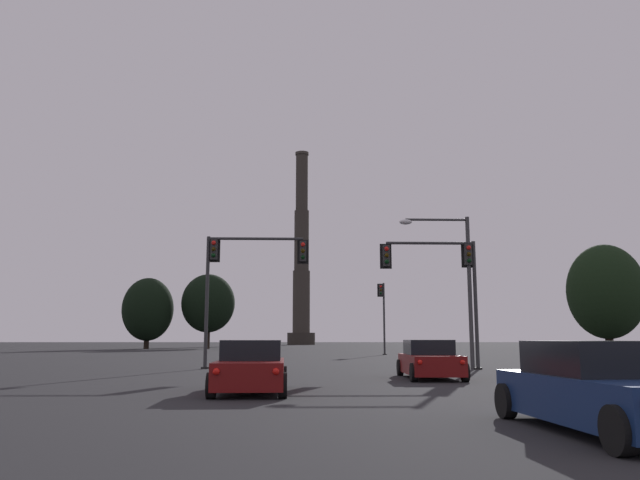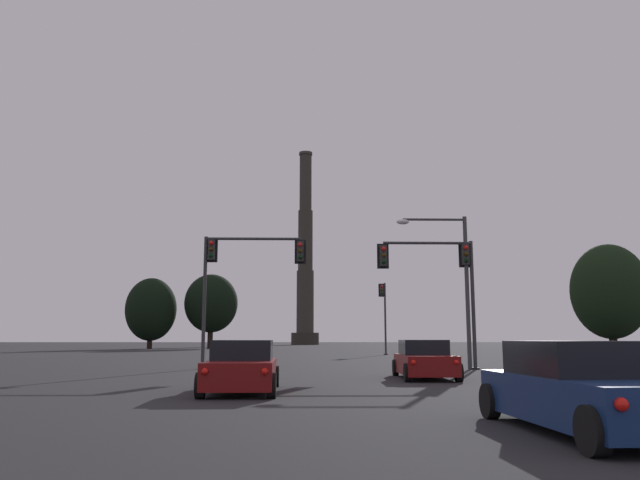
# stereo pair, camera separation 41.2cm
# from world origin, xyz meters

# --- Properties ---
(sedan_left_lane_second) EXTENTS (2.09, 4.75, 1.43)m
(sedan_left_lane_second) POSITION_xyz_m (-3.06, 15.94, 0.67)
(sedan_left_lane_second) COLOR maroon
(sedan_left_lane_second) RESTS_ON ground_plane
(sedan_right_lane_front) EXTENTS (2.12, 4.76, 1.43)m
(sedan_right_lane_front) POSITION_xyz_m (3.13, 21.80, 0.67)
(sedan_right_lane_front) COLOR maroon
(sedan_right_lane_front) RESTS_ON ground_plane
(sedan_right_lane_third) EXTENTS (2.20, 4.78, 1.43)m
(sedan_right_lane_third) POSITION_xyz_m (3.11, 8.15, 0.67)
(sedan_right_lane_third) COLOR navy
(sedan_right_lane_third) RESTS_ON ground_plane
(traffic_light_overhead_left) EXTENTS (5.30, 0.50, 6.63)m
(traffic_light_overhead_left) POSITION_xyz_m (-4.79, 29.67, 5.05)
(traffic_light_overhead_left) COLOR #2D2D30
(traffic_light_overhead_left) RESTS_ON ground_plane
(traffic_light_overhead_right) EXTENTS (4.85, 0.50, 6.26)m
(traffic_light_overhead_right) POSITION_xyz_m (5.35, 28.55, 4.76)
(traffic_light_overhead_right) COLOR #2D2D30
(traffic_light_overhead_right) RESTS_ON ground_plane
(traffic_light_far_right) EXTENTS (0.78, 0.50, 6.72)m
(traffic_light_far_right) POSITION_xyz_m (5.98, 57.05, 4.38)
(traffic_light_far_right) COLOR #2D2D30
(traffic_light_far_right) RESTS_ON ground_plane
(street_lamp) EXTENTS (3.52, 0.36, 7.51)m
(street_lamp) POSITION_xyz_m (5.99, 28.60, 4.72)
(street_lamp) COLOR #38383A
(street_lamp) RESTS_ON ground_plane
(smokestack) EXTENTS (7.09, 7.09, 50.82)m
(smokestack) POSITION_xyz_m (-1.77, 159.28, 19.93)
(smokestack) COLOR #2B2722
(smokestack) RESTS_ON ground_plane
(treeline_far_left) EXTENTS (11.20, 10.08, 15.39)m
(treeline_far_left) POSITION_xyz_m (43.23, 88.85, 8.40)
(treeline_far_left) COLOR black
(treeline_far_left) RESTS_ON ground_plane
(treeline_left_mid) EXTENTS (7.56, 6.80, 10.52)m
(treeline_left_mid) POSITION_xyz_m (-24.61, 92.15, 5.84)
(treeline_left_mid) COLOR black
(treeline_left_mid) RESTS_ON ground_plane
(treeline_right_mid) EXTENTS (8.05, 7.25, 11.24)m
(treeline_right_mid) POSITION_xyz_m (-15.87, 93.45, 6.81)
(treeline_right_mid) COLOR black
(treeline_right_mid) RESTS_ON ground_plane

